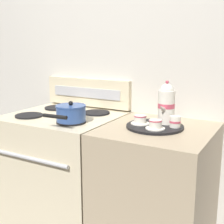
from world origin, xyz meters
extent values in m
cube|color=beige|center=(0.00, 0.35, 1.10)|extent=(6.00, 0.05, 2.20)
cube|color=beige|center=(-0.32, 0.00, 0.45)|extent=(0.73, 0.65, 0.90)
cylinder|color=silver|center=(-0.32, -0.34, 0.70)|extent=(0.58, 0.02, 0.02)
cylinder|color=black|center=(-0.49, 0.15, 0.91)|extent=(0.18, 0.18, 0.01)
cylinder|color=black|center=(-0.14, 0.15, 0.91)|extent=(0.18, 0.18, 0.01)
cylinder|color=black|center=(-0.49, -0.15, 0.91)|extent=(0.18, 0.18, 0.01)
cylinder|color=black|center=(-0.14, -0.15, 0.91)|extent=(0.18, 0.18, 0.01)
cube|color=beige|center=(-0.32, 0.30, 1.02)|extent=(0.71, 0.05, 0.21)
cube|color=#B7B7BC|center=(-0.32, 0.28, 1.02)|extent=(0.58, 0.01, 0.07)
cube|color=tan|center=(0.37, 0.00, 0.45)|extent=(0.62, 0.65, 0.90)
cylinder|color=#335193|center=(-0.14, -0.15, 0.96)|extent=(0.18, 0.18, 0.09)
cylinder|color=#335193|center=(-0.14, -0.15, 1.00)|extent=(0.18, 0.18, 0.01)
sphere|color=black|center=(-0.14, -0.15, 1.02)|extent=(0.03, 0.03, 0.03)
cylinder|color=black|center=(-0.13, -0.31, 0.98)|extent=(0.16, 0.03, 0.02)
cylinder|color=black|center=(0.35, 0.00, 0.91)|extent=(0.33, 0.33, 0.01)
cylinder|color=white|center=(0.39, 0.08, 1.01)|extent=(0.10, 0.10, 0.20)
cylinder|color=#C6475B|center=(0.39, 0.08, 1.02)|extent=(0.10, 0.10, 0.03)
sphere|color=white|center=(0.39, 0.08, 1.11)|extent=(0.08, 0.08, 0.08)
sphere|color=#C6475B|center=(0.39, 0.08, 1.16)|extent=(0.02, 0.02, 0.02)
cone|color=white|center=(0.39, 0.00, 1.02)|extent=(0.03, 0.07, 0.06)
cylinder|color=white|center=(0.38, -0.07, 0.92)|extent=(0.11, 0.11, 0.01)
cylinder|color=white|center=(0.38, -0.07, 0.94)|extent=(0.07, 0.07, 0.05)
cylinder|color=#C6475B|center=(0.38, -0.07, 0.96)|extent=(0.07, 0.07, 0.01)
cylinder|color=white|center=(0.26, -0.01, 0.92)|extent=(0.11, 0.11, 0.01)
cylinder|color=white|center=(0.26, -0.01, 0.94)|extent=(0.07, 0.07, 0.05)
cylinder|color=#C6475B|center=(0.26, -0.01, 0.96)|extent=(0.07, 0.07, 0.01)
cylinder|color=white|center=(0.46, 0.02, 0.95)|extent=(0.06, 0.06, 0.06)
cylinder|color=#C6475B|center=(0.46, 0.02, 0.95)|extent=(0.06, 0.06, 0.01)
camera|label=1|loc=(0.98, -1.64, 1.38)|focal=50.00mm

